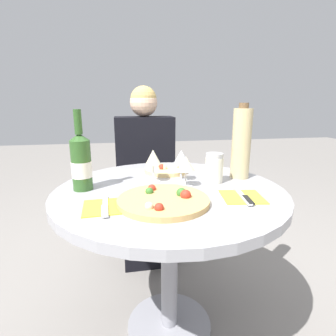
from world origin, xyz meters
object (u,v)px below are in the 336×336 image
Objects in this scene: chair_behind_diner at (145,191)px; wine_bottle at (81,162)px; tall_carafe at (241,143)px; seated_diner at (146,183)px; dining_table at (169,213)px.

wine_bottle is at bearing 67.85° from chair_behind_diner.
tall_carafe is (0.71, 0.05, 0.05)m from wine_bottle.
chair_behind_diner is at bearing -90.00° from seated_diner.
dining_table is 2.74× the size of tall_carafe.
tall_carafe is (0.39, -0.73, 0.46)m from chair_behind_diner.
chair_behind_diner is 0.73× the size of seated_diner.
tall_carafe reaches higher than dining_table.
wine_bottle is 0.93× the size of tall_carafe.
dining_table is 0.69m from seated_diner.
wine_bottle reaches higher than dining_table.
dining_table is 2.94× the size of wine_bottle.
seated_diner is 3.35× the size of tall_carafe.
tall_carafe reaches higher than chair_behind_diner.
chair_behind_diner is at bearing 92.48° from dining_table.
dining_table is 0.82× the size of seated_diner.
seated_diner is (-0.00, -0.14, 0.10)m from chair_behind_diner.
chair_behind_diner is 0.94m from wine_bottle.
wine_bottle is (-0.32, -0.64, 0.31)m from seated_diner.
chair_behind_diner is 2.62× the size of wine_bottle.
dining_table is at bearing 92.97° from seated_diner.
dining_table is at bearing 92.48° from chair_behind_diner.
chair_behind_diner is 2.44× the size of tall_carafe.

